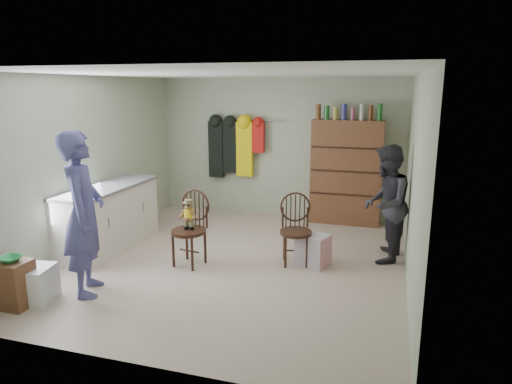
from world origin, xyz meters
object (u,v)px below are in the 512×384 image
(counter, at_px, (109,217))
(chair_front, at_px, (190,222))
(chair_far, at_px, (296,226))
(dresser, at_px, (346,171))

(counter, height_order, chair_front, chair_front)
(counter, height_order, chair_far, chair_far)
(chair_front, height_order, dresser, dresser)
(counter, xyz_separation_m, dresser, (3.20, 2.30, 0.44))
(counter, distance_m, chair_front, 1.45)
(counter, distance_m, dresser, 3.96)
(chair_front, xyz_separation_m, chair_far, (1.33, 0.45, -0.07))
(chair_front, distance_m, dresser, 3.12)
(counter, relative_size, chair_far, 1.94)
(counter, height_order, dresser, dresser)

